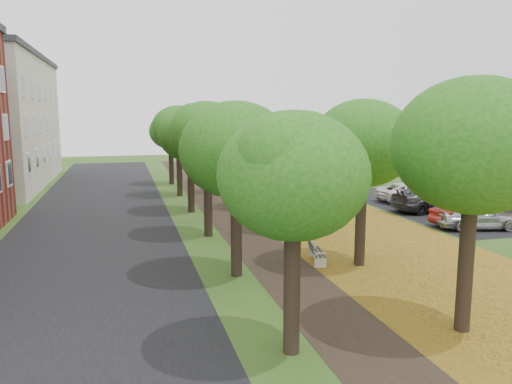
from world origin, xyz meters
TOP-DOWN VIEW (x-y plane):
  - ground at (0.00, 0.00)m, footprint 120.00×120.00m
  - street_asphalt at (-7.50, 15.00)m, footprint 8.00×70.00m
  - footpath at (0.00, 15.00)m, footprint 3.20×70.00m
  - leaf_verge at (5.00, 15.00)m, footprint 7.50×70.00m
  - parking_lot at (13.50, 16.00)m, footprint 9.00×16.00m
  - tree_row_west at (-2.20, 15.00)m, footprint 3.78×33.78m
  - tree_row_east at (2.60, 15.00)m, footprint 3.78×33.78m
  - bench at (1.13, 6.77)m, footprint 0.80×1.67m
  - car_silver at (11.00, 9.94)m, footprint 4.28×2.45m
  - car_red at (11.00, 10.68)m, footprint 4.01×1.75m
  - car_grey at (11.62, 14.57)m, footprint 5.26×2.45m
  - car_white at (12.11, 17.89)m, footprint 4.60×2.48m

SIDE VIEW (x-z plane):
  - ground at x=0.00m, z-range 0.00..0.00m
  - street_asphalt at x=-7.50m, z-range 0.00..0.01m
  - parking_lot at x=13.50m, z-range 0.00..0.01m
  - footpath at x=0.00m, z-range 0.00..0.01m
  - leaf_verge at x=5.00m, z-range 0.00..0.01m
  - bench at x=1.13m, z-range 0.02..0.78m
  - car_white at x=12.11m, z-range 0.00..1.22m
  - car_red at x=11.00m, z-range 0.00..1.28m
  - car_silver at x=11.00m, z-range 0.00..1.37m
  - car_grey at x=11.62m, z-range 0.00..1.49m
  - tree_row_west at x=-2.20m, z-range 1.46..7.67m
  - tree_row_east at x=2.60m, z-range 1.46..7.67m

